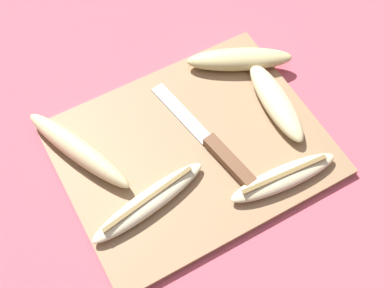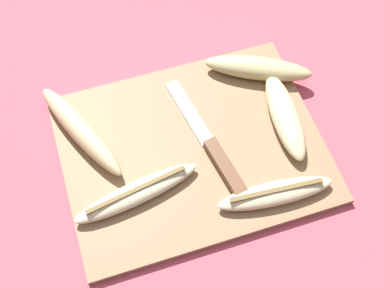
{
  "view_description": "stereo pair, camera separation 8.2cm",
  "coord_description": "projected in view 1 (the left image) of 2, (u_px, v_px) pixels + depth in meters",
  "views": [
    {
      "loc": [
        -0.2,
        -0.36,
        0.73
      ],
      "look_at": [
        0.0,
        0.0,
        0.02
      ],
      "focal_mm": 50.0,
      "sensor_mm": 36.0,
      "label": 1
    },
    {
      "loc": [
        -0.13,
        -0.39,
        0.73
      ],
      "look_at": [
        0.0,
        0.0,
        0.02
      ],
      "focal_mm": 50.0,
      "sensor_mm": 36.0,
      "label": 2
    }
  ],
  "objects": [
    {
      "name": "cutting_board",
      "position": [
        192.0,
        149.0,
        0.84
      ],
      "size": [
        0.4,
        0.32,
        0.01
      ],
      "color": "#997551",
      "rests_on": "ground_plane"
    },
    {
      "name": "banana_bright_far",
      "position": [
        149.0,
        202.0,
        0.77
      ],
      "size": [
        0.2,
        0.07,
        0.02
      ],
      "rotation": [
        0.0,
        0.0,
        1.74
      ],
      "color": "beige",
      "rests_on": "cutting_board"
    },
    {
      "name": "ground_plane",
      "position": [
        192.0,
        151.0,
        0.84
      ],
      "size": [
        4.0,
        4.0,
        0.0
      ],
      "primitive_type": "plane",
      "color": "#C65160"
    },
    {
      "name": "banana_soft_right",
      "position": [
        277.0,
        103.0,
        0.86
      ],
      "size": [
        0.06,
        0.17,
        0.03
      ],
      "rotation": [
        0.0,
        0.0,
        6.18
      ],
      "color": "beige",
      "rests_on": "cutting_board"
    },
    {
      "name": "banana_ripe_center",
      "position": [
        78.0,
        150.0,
        0.81
      ],
      "size": [
        0.11,
        0.2,
        0.04
      ],
      "rotation": [
        0.0,
        0.0,
        3.54
      ],
      "color": "beige",
      "rests_on": "cutting_board"
    },
    {
      "name": "banana_spotted_left",
      "position": [
        239.0,
        59.0,
        0.9
      ],
      "size": [
        0.18,
        0.12,
        0.03
      ],
      "rotation": [
        0.0,
        0.0,
        1.11
      ],
      "color": "#DBC684",
      "rests_on": "cutting_board"
    },
    {
      "name": "knife",
      "position": [
        220.0,
        151.0,
        0.82
      ],
      "size": [
        0.06,
        0.24,
        0.02
      ],
      "rotation": [
        0.0,
        0.0,
        0.16
      ],
      "color": "brown",
      "rests_on": "cutting_board"
    },
    {
      "name": "banana_cream_curved",
      "position": [
        284.0,
        178.0,
        0.79
      ],
      "size": [
        0.18,
        0.05,
        0.02
      ],
      "rotation": [
        0.0,
        0.0,
        4.64
      ],
      "color": "beige",
      "rests_on": "cutting_board"
    }
  ]
}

